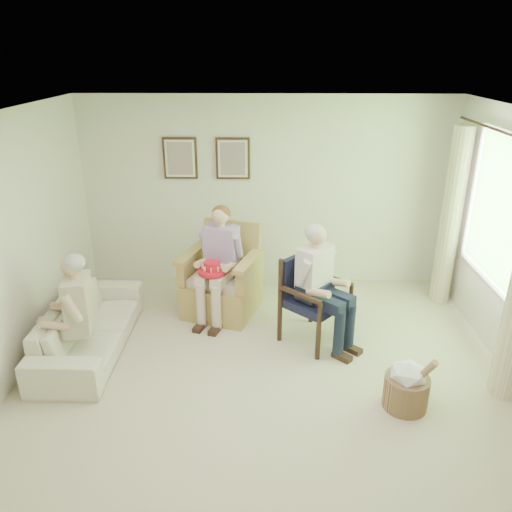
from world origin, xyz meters
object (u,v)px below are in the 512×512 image
person_dark (317,279)px  person_sofa (73,308)px  wood_armchair (315,294)px  sofa (90,326)px  hatbox (407,385)px  wicker_armchair (222,285)px  person_wicker (220,256)px  red_hat (212,269)px

person_dark → person_sofa: 2.57m
wood_armchair → sofa: 2.55m
sofa → hatbox: size_ratio=3.14×
sofa → person_sofa: person_sofa is taller
wicker_armchair → hatbox: size_ratio=1.82×
person_wicker → person_dark: (1.12, -0.61, -0.01)m
person_wicker → wood_armchair: bearing=-3.8°
wicker_armchair → wood_armchair: bearing=-10.0°
sofa → red_hat: size_ratio=5.65×
sofa → red_hat: (1.32, 0.59, 0.45)m
person_wicker → hatbox: 2.60m
sofa → person_sofa: 0.53m
person_dark → sofa: bearing=136.1°
wood_armchair → person_wicker: 1.23m
wicker_armchair → person_wicker: 0.49m
person_wicker → hatbox: (1.87, -1.70, -0.58)m
person_wicker → person_dark: person_wicker is taller
red_hat → wicker_armchair: bearing=76.5°
wicker_armchair → hatbox: bearing=-26.6°
person_dark → hatbox: 1.45m
person_sofa → hatbox: person_sofa is taller
wood_armchair → hatbox: size_ratio=1.62×
wood_armchair → person_dark: (-0.00, -0.16, 0.27)m
red_hat → hatbox: (1.95, -1.51, -0.49)m
person_wicker → person_dark: 1.27m
wicker_armchair → person_dark: (1.12, -0.76, 0.46)m
wicker_armchair → red_hat: bearing=-85.4°
person_wicker → red_hat: person_wicker is taller
person_dark → red_hat: bearing=112.9°
wood_armchair → red_hat: wood_armchair is taller
wood_armchair → person_dark: bearing=-137.7°
wicker_armchair → hatbox: (1.87, -1.85, -0.11)m
wicker_armchair → wood_armchair: (1.12, -0.59, 0.19)m
hatbox → sofa: bearing=164.2°
wicker_armchair → person_sofa: (-1.40, -1.26, 0.34)m
person_sofa → wicker_armchair: bearing=122.6°
person_wicker → hatbox: size_ratio=2.27×
wicker_armchair → person_dark: size_ratio=0.81×
hatbox → person_sofa: bearing=169.8°
red_hat → person_sofa: bearing=-144.9°
person_sofa → red_hat: size_ratio=3.63×
wicker_armchair → red_hat: (-0.08, -0.34, 0.38)m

